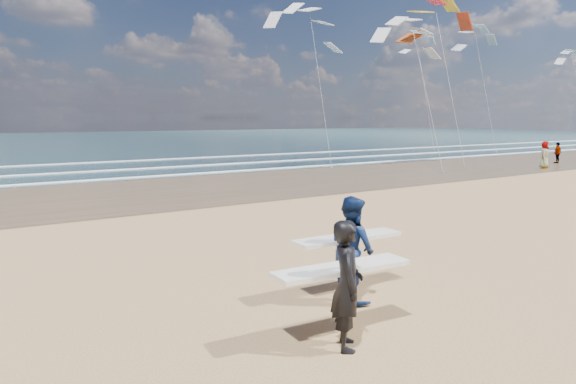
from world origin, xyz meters
TOP-DOWN VIEW (x-y plane):
  - wet_sand_strip at (20.00, 18.00)m, footprint 220.00×12.00m
  - ocean at (20.00, 72.00)m, footprint 220.00×100.00m
  - foam_breakers at (20.00, 28.10)m, footprint 220.00×11.70m
  - surfer_near at (-0.03, 0.35)m, footprint 2.23×1.11m
  - surfer_far at (1.29, 1.78)m, footprint 2.22×1.15m
  - beachgoer_0 at (27.85, 13.55)m, footprint 1.00×0.80m
  - beachgoer_1 at (32.36, 15.18)m, footprint 0.90×0.37m
  - kite_0 at (23.49, 18.46)m, footprint 6.91×4.86m
  - kite_1 at (17.13, 24.08)m, footprint 6.42×4.81m
  - kite_2 at (39.80, 27.34)m, footprint 6.20×4.78m
  - kite_5 at (38.20, 33.42)m, footprint 5.21×4.67m
  - kite_7 at (20.65, 17.71)m, footprint 5.69×4.73m

SIDE VIEW (x-z plane):
  - wet_sand_strip at x=20.00m, z-range 0.00..0.01m
  - ocean at x=20.00m, z-range 0.00..0.02m
  - foam_breakers at x=20.00m, z-range 0.02..0.08m
  - beachgoer_1 at x=32.36m, z-range 0.00..1.53m
  - beachgoer_0 at x=27.85m, z-range 0.00..1.78m
  - surfer_near at x=-0.03m, z-range 0.02..1.89m
  - surfer_far at x=1.29m, z-range 0.01..1.92m
  - kite_7 at x=20.65m, z-range 0.53..11.24m
  - kite_1 at x=17.13m, z-range 0.86..12.99m
  - kite_5 at x=38.20m, z-range 0.41..13.90m
  - kite_0 at x=23.49m, z-range 1.08..13.64m
  - kite_2 at x=39.80m, z-range 0.81..14.43m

